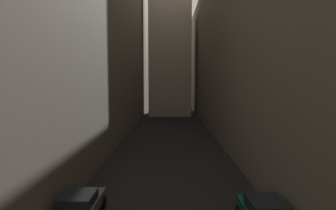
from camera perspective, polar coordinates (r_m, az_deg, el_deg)
ground_plane at (r=37.94m, az=0.33°, el=-5.76°), size 264.00×264.00×0.00m
building_block_left at (r=41.74m, az=-17.62°, el=12.59°), size 14.14×108.00×25.56m
building_block_right at (r=41.63m, az=18.78°, el=10.58°), size 14.88×108.00×22.67m
parked_car_left_far at (r=15.52m, az=-17.27°, el=-18.64°), size 1.92×4.13×1.41m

